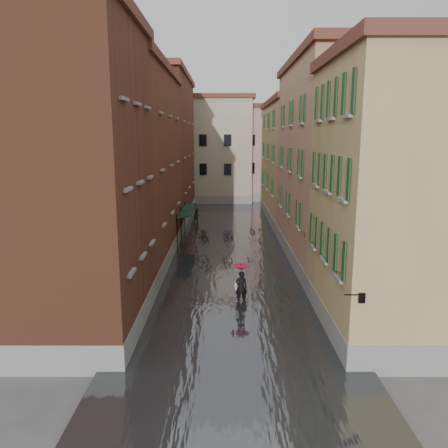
{
  "coord_description": "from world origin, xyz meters",
  "views": [
    {
      "loc": [
        -0.4,
        -20.32,
        8.49
      ],
      "look_at": [
        -0.42,
        6.91,
        3.0
      ],
      "focal_mm": 35.0,
      "sensor_mm": 36.0,
      "label": 1
    }
  ],
  "objects": [
    {
      "name": "building_right_mid",
      "position": [
        7.0,
        9.0,
        6.5
      ],
      "size": [
        6.0,
        14.0,
        13.0
      ],
      "primitive_type": "cube",
      "color": "tan",
      "rests_on": "ground"
    },
    {
      "name": "ground",
      "position": [
        0.0,
        0.0,
        0.0
      ],
      "size": [
        120.0,
        120.0,
        0.0
      ],
      "primitive_type": "plane",
      "color": "#555658",
      "rests_on": "ground"
    },
    {
      "name": "building_end_pink",
      "position": [
        6.0,
        40.0,
        6.0
      ],
      "size": [
        10.0,
        9.0,
        12.0
      ],
      "primitive_type": "cube",
      "color": "tan",
      "rests_on": "ground"
    },
    {
      "name": "building_end_cream",
      "position": [
        -3.0,
        38.0,
        6.5
      ],
      "size": [
        12.0,
        9.0,
        13.0
      ],
      "primitive_type": "cube",
      "color": "#B2A88D",
      "rests_on": "ground"
    },
    {
      "name": "window_planters",
      "position": [
        4.12,
        -0.84,
        3.51
      ],
      "size": [
        0.59,
        7.85,
        0.84
      ],
      "color": "brown",
      "rests_on": "ground"
    },
    {
      "name": "building_left_near",
      "position": [
        -7.0,
        -2.0,
        6.5
      ],
      "size": [
        6.0,
        8.0,
        13.0
      ],
      "primitive_type": "cube",
      "color": "brown",
      "rests_on": "ground"
    },
    {
      "name": "building_right_far",
      "position": [
        7.0,
        24.0,
        5.75
      ],
      "size": [
        6.0,
        16.0,
        11.5
      ],
      "primitive_type": "cube",
      "color": "#9C8550",
      "rests_on": "ground"
    },
    {
      "name": "building_left_far",
      "position": [
        -7.0,
        24.0,
        7.0
      ],
      "size": [
        6.0,
        16.0,
        14.0
      ],
      "primitive_type": "cube",
      "color": "brown",
      "rests_on": "ground"
    },
    {
      "name": "pedestrian_main",
      "position": [
        0.46,
        1.0,
        1.21
      ],
      "size": [
        0.88,
        0.88,
        2.06
      ],
      "color": "black",
      "rests_on": "ground"
    },
    {
      "name": "building_left_mid",
      "position": [
        -7.0,
        9.0,
        6.25
      ],
      "size": [
        6.0,
        14.0,
        12.5
      ],
      "primitive_type": "cube",
      "color": "brown",
      "rests_on": "ground"
    },
    {
      "name": "floodwater",
      "position": [
        0.0,
        13.0,
        0.1
      ],
      "size": [
        10.0,
        60.0,
        0.2
      ],
      "primitive_type": "cube",
      "color": "#3D4044",
      "rests_on": "ground"
    },
    {
      "name": "wall_lantern",
      "position": [
        4.33,
        -6.0,
        3.01
      ],
      "size": [
        0.71,
        0.22,
        0.35
      ],
      "color": "black",
      "rests_on": "ground"
    },
    {
      "name": "awning_near",
      "position": [
        -3.49,
        13.1,
        2.47
      ],
      "size": [
        1.09,
        3.1,
        2.8
      ],
      "color": "black",
      "rests_on": "ground"
    },
    {
      "name": "building_right_near",
      "position": [
        7.0,
        -2.0,
        5.75
      ],
      "size": [
        6.0,
        8.0,
        11.5
      ],
      "primitive_type": "cube",
      "color": "#9C8550",
      "rests_on": "ground"
    },
    {
      "name": "awning_far",
      "position": [
        -3.48,
        16.38,
        2.47
      ],
      "size": [
        1.09,
        3.24,
        2.8
      ],
      "color": "black",
      "rests_on": "ground"
    },
    {
      "name": "pedestrian_far",
      "position": [
        -3.11,
        21.98,
        0.74
      ],
      "size": [
        0.89,
        0.81,
        1.49
      ],
      "primitive_type": "imported",
      "rotation": [
        0.0,
        0.0,
        0.42
      ],
      "color": "black",
      "rests_on": "ground"
    }
  ]
}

